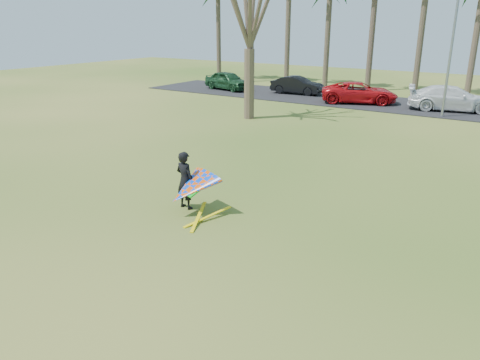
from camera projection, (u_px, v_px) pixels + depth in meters
The scene contains 9 objects.
ground at pixel (201, 235), 13.28m from camera, with size 100.00×100.00×0.00m, color #225312.
parking_strip at pixel (421, 107), 32.95m from camera, with size 46.00×7.00×0.06m, color black.
bare_tree_left at pixel (250, 0), 27.06m from camera, with size 6.60×6.60×9.70m.
streetlight at pixel (455, 44), 28.02m from camera, with size 2.28×0.18×8.00m.
car_0 at pixel (228, 81), 40.80m from camera, with size 1.86×4.61×1.57m, color #1B4324.
car_1 at pixel (297, 85), 38.44m from camera, with size 1.51×4.32×1.42m, color black.
car_2 at pixel (359, 93), 34.18m from camera, with size 2.50×5.41×1.50m, color red.
car_3 at pixel (452, 98), 31.25m from camera, with size 2.27×5.59×1.62m, color white.
kite_flyer at pixel (190, 187), 14.60m from camera, with size 2.13×2.39×2.05m.
Camera 1 is at (7.62, -9.41, 5.78)m, focal length 35.00 mm.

